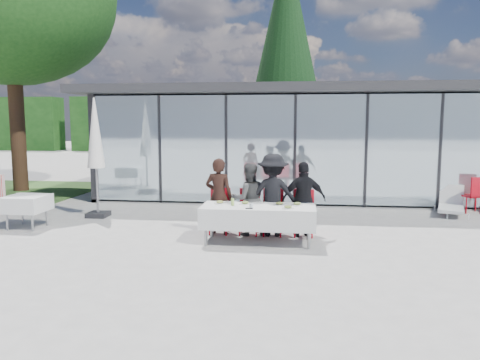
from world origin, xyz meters
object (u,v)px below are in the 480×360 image
Objects in this scene: dining_table at (258,216)px; diner_chair_c at (273,210)px; spare_chair_b at (474,193)px; plate_d at (297,204)px; spare_table_left at (27,204)px; plate_c at (279,204)px; juice_bottle at (233,202)px; plate_a at (220,202)px; diner_a at (219,196)px; diner_chair_d at (304,210)px; plate_extra at (288,207)px; plate_b at (245,203)px; market_umbrella at (95,140)px; conifer_tree at (286,43)px; diner_d at (304,199)px; diner_c at (273,195)px; diner_b at (249,199)px; lounger at (451,204)px; diner_chair_a at (220,208)px; diner_chair_b at (249,209)px.

dining_table is 2.32× the size of diner_chair_c.
spare_chair_b is (5.15, 2.97, 0.00)m from diner_chair_c.
plate_d is 0.28× the size of spare_table_left.
plate_c is 1.67× the size of juice_bottle.
dining_table is at bearing -9.76° from plate_a.
diner_a is 6.82× the size of plate_d.
spare_table_left is (-6.26, -0.07, 0.02)m from diner_chair_d.
plate_c is 1.00× the size of plate_extra.
plate_b is at bearing -152.00° from diner_chair_d.
plate_b is 1.00× the size of plate_d.
diner_chair_d is at bearing -14.09° from market_umbrella.
diner_chair_c is at bearing -89.52° from conifer_tree.
plate_c is at bearing 33.18° from diner_d.
plate_a is 0.52m from plate_b.
juice_bottle is (-0.51, -0.03, 0.28)m from dining_table.
diner_c is 12.14× the size of juice_bottle.
diner_chair_c is 1.08m from plate_extra.
plate_b is (-0.02, -0.51, 0.00)m from diner_b.
conifer_tree is (-4.63, 9.45, 5.73)m from lounger.
diner_a is 4.46m from spare_table_left.
conifer_tree is (-0.10, 12.26, 5.45)m from diner_chair_c.
plate_b is 0.95m from plate_extra.
diner_chair_d is 4.05× the size of plate_a.
diner_b is at bearing -170.63° from diner_a.
diner_chair_a and diner_chair_c have the same top height.
spare_chair_b is at bearing 32.42° from juice_bottle.
plate_d is at bearing 137.03° from diner_b.
diner_b is 1.59× the size of diner_chair_c.
market_umbrella is at bearing 154.21° from plate_b.
diner_chair_a reaches higher than juice_bottle.
diner_chair_c is 6.77× the size of juice_bottle.
diner_chair_c is at bearing 0.00° from diner_chair_b.
spare_chair_b is (10.75, 3.04, -0.02)m from spare_table_left.
plate_d is at bearing -139.50° from lounger.
diner_c is 0.54m from plate_c.
diner_chair_c is at bearing 0.00° from diner_chair_a.
diner_a reaches higher than plate_c.
conifer_tree reaches higher than market_umbrella.
diner_chair_d reaches higher than juice_bottle.
diner_c is (0.51, 0.00, 0.10)m from diner_b.
diner_b reaches higher than spare_table_left.
lounger is 0.14× the size of conifer_tree.
conifer_tree is at bearing 92.73° from plate_d.
spare_table_left is (-4.84, 0.72, -0.27)m from juice_bottle.
diner_d is 5.48m from market_umbrella.
diner_chair_a reaches higher than plate_b.
plate_c is at bearing -5.48° from spare_table_left.
dining_table is 1.18m from diner_chair_d.
lounger is at bearing 15.89° from spare_table_left.
diner_chair_a is at bearing -6.27° from diner_c.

